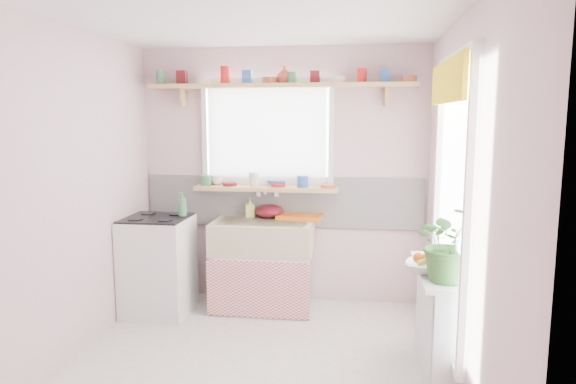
# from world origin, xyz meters

# --- Properties ---
(room) EXTENTS (3.20, 3.20, 3.20)m
(room) POSITION_xyz_m (0.66, 0.86, 1.37)
(room) COLOR white
(room) RESTS_ON ground
(sink_unit) EXTENTS (0.95, 0.65, 1.11)m
(sink_unit) POSITION_xyz_m (-0.15, 1.29, 0.43)
(sink_unit) COLOR white
(sink_unit) RESTS_ON ground
(cooker) EXTENTS (0.58, 0.58, 0.93)m
(cooker) POSITION_xyz_m (-1.10, 1.05, 0.46)
(cooker) COLOR white
(cooker) RESTS_ON ground
(radiator_ledge) EXTENTS (0.22, 0.95, 0.78)m
(radiator_ledge) POSITION_xyz_m (1.30, 0.20, 0.40)
(radiator_ledge) COLOR white
(radiator_ledge) RESTS_ON ground
(windowsill) EXTENTS (1.40, 0.22, 0.04)m
(windowsill) POSITION_xyz_m (-0.15, 1.48, 1.14)
(windowsill) COLOR tan
(windowsill) RESTS_ON room
(pine_shelf) EXTENTS (2.52, 0.24, 0.04)m
(pine_shelf) POSITION_xyz_m (0.00, 1.47, 2.12)
(pine_shelf) COLOR tan
(pine_shelf) RESTS_ON room
(shelf_crockery) EXTENTS (2.47, 0.11, 0.12)m
(shelf_crockery) POSITION_xyz_m (-0.04, 1.47, 2.19)
(shelf_crockery) COLOR #3F7F4C
(shelf_crockery) RESTS_ON pine_shelf
(sill_crockery) EXTENTS (1.35, 0.11, 0.12)m
(sill_crockery) POSITION_xyz_m (-0.20, 1.48, 1.21)
(sill_crockery) COLOR #3F7F4C
(sill_crockery) RESTS_ON windowsill
(dish_tray) EXTENTS (0.47, 0.38, 0.04)m
(dish_tray) POSITION_xyz_m (0.19, 1.50, 0.87)
(dish_tray) COLOR orange
(dish_tray) RESTS_ON sink_unit
(colander) EXTENTS (0.38, 0.38, 0.13)m
(colander) POSITION_xyz_m (-0.12, 1.50, 0.91)
(colander) COLOR #550E18
(colander) RESTS_ON sink_unit
(jade_plant) EXTENTS (0.51, 0.46, 0.51)m
(jade_plant) POSITION_xyz_m (1.33, -0.06, 1.03)
(jade_plant) COLOR #376A2A
(jade_plant) RESTS_ON radiator_ledge
(fruit_bowl) EXTENTS (0.35, 0.35, 0.07)m
(fruit_bowl) POSITION_xyz_m (1.21, 0.11, 0.81)
(fruit_bowl) COLOR silver
(fruit_bowl) RESTS_ON radiator_ledge
(herb_pot) EXTENTS (0.13, 0.11, 0.21)m
(herb_pot) POSITION_xyz_m (1.33, -0.10, 0.88)
(herb_pot) COLOR #286327
(herb_pot) RESTS_ON radiator_ledge
(soap_bottle_sink) EXTENTS (0.11, 0.11, 0.19)m
(soap_bottle_sink) POSITION_xyz_m (-0.32, 1.50, 0.95)
(soap_bottle_sink) COLOR #BCD15D
(soap_bottle_sink) RESTS_ON sink_unit
(sill_cup) EXTENTS (0.15, 0.15, 0.09)m
(sill_cup) POSITION_xyz_m (-0.65, 1.54, 1.21)
(sill_cup) COLOR white
(sill_cup) RESTS_ON windowsill
(sill_bowl) EXTENTS (0.19, 0.19, 0.06)m
(sill_bowl) POSITION_xyz_m (-0.05, 1.54, 1.19)
(sill_bowl) COLOR #3562AD
(sill_bowl) RESTS_ON windowsill
(shelf_vase) EXTENTS (0.19, 0.19, 0.17)m
(shelf_vase) POSITION_xyz_m (0.03, 1.53, 2.23)
(shelf_vase) COLOR #B04236
(shelf_vase) RESTS_ON pine_shelf
(cooker_bottle) EXTENTS (0.11, 0.11, 0.23)m
(cooker_bottle) POSITION_xyz_m (-0.88, 1.14, 1.03)
(cooker_bottle) COLOR #428450
(cooker_bottle) RESTS_ON cooker
(fruit) EXTENTS (0.20, 0.14, 0.10)m
(fruit) POSITION_xyz_m (1.22, 0.11, 0.87)
(fruit) COLOR orange
(fruit) RESTS_ON fruit_bowl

